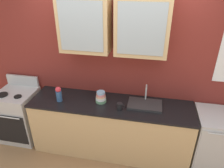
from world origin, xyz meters
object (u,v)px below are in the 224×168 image
Objects in this scene: cup_near_sink at (120,106)px; dishwasher at (214,141)px; bowl_stack at (101,97)px; vase at (59,94)px; sink_faucet at (145,104)px; stove_range at (20,115)px.

cup_near_sink is 1.47m from dishwasher.
vase is at bearing -171.31° from bowl_stack.
sink_faucet reaches higher than vase.
cup_near_sink reaches higher than dishwasher.
vase is at bearing 177.20° from cup_near_sink.
vase is (0.82, -0.07, 0.56)m from stove_range.
bowl_stack is at bearing 8.69° from vase.
vase is 2.06× the size of cup_near_sink.
stove_range reaches higher than bowl_stack.
stove_range is 1.52m from bowl_stack.
bowl_stack reaches higher than cup_near_sink.
dishwasher is at bearing -3.34° from sink_faucet.
dishwasher is at bearing 4.83° from cup_near_sink.
sink_faucet reaches higher than stove_range.
cup_near_sink is at bearing -175.17° from dishwasher.
bowl_stack is at bearing 179.19° from dishwasher.
bowl_stack is 0.34m from cup_near_sink.
stove_range is at bearing 176.05° from cup_near_sink.
stove_range is 1.20× the size of dishwasher.
stove_range is 9.24× the size of cup_near_sink.
stove_range is 6.09× the size of bowl_stack.
sink_faucet reaches higher than cup_near_sink.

